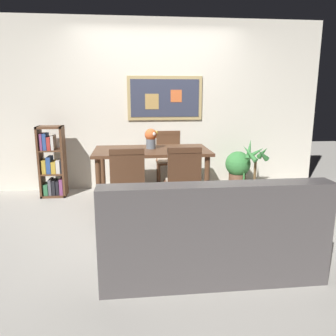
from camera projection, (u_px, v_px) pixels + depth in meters
name	position (u px, v px, depth m)	size (l,w,h in m)	color
ground_plane	(167.00, 216.00, 4.20)	(12.00, 12.00, 0.00)	#B7B2A8
wall_back_with_painting	(157.00, 106.00, 5.29)	(5.20, 0.14, 2.60)	silver
dining_table	(152.00, 157.00, 4.57)	(1.54, 0.85, 0.76)	brown
dining_chair_far_left	(124.00, 156.00, 5.28)	(0.40, 0.41, 0.91)	brown
dining_chair_near_right	(183.00, 178.00, 3.90)	(0.40, 0.41, 0.91)	brown
dining_chair_far_right	(169.00, 155.00, 5.35)	(0.40, 0.41, 0.91)	brown
dining_chair_near_left	(128.00, 180.00, 3.82)	(0.40, 0.41, 0.91)	brown
leather_couch	(208.00, 236.00, 2.87)	(1.80, 0.84, 0.84)	#514C4C
bookshelf	(52.00, 165.00, 4.93)	(0.36, 0.28, 1.04)	brown
potted_ivy	(238.00, 168.00, 5.28)	(0.39, 0.39, 0.61)	brown
potted_palm	(255.00, 172.00, 5.05)	(0.42, 0.41, 0.84)	brown
flower_vase	(151.00, 137.00, 4.58)	(0.18, 0.17, 0.27)	slate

